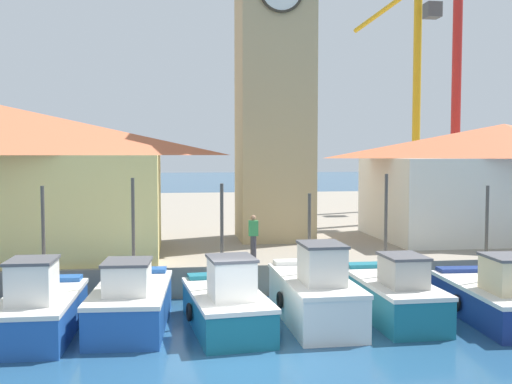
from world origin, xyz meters
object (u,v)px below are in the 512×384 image
(fishing_boat_right_inner, at_px, (393,294))
(fishing_boat_center, at_px, (226,304))
(port_crane_far, at_px, (415,122))
(warehouse_right, at_px, (503,180))
(fishing_boat_left_inner, at_px, (39,309))
(fishing_boat_right_outer, at_px, (496,297))
(clock_tower, at_px, (274,68))
(fishing_boat_mid_right, at_px, (315,294))
(dock_worker_near_tower, at_px, (253,236))
(port_crane_near, at_px, (454,85))
(fishing_boat_mid_left, at_px, (131,302))

(fishing_boat_right_inner, bearing_deg, fishing_boat_center, -175.41)
(port_crane_far, bearing_deg, fishing_boat_center, -123.07)
(warehouse_right, bearing_deg, fishing_boat_left_inner, -153.86)
(fishing_boat_right_outer, xyz_separation_m, clock_tower, (-4.88, 10.39, 8.12))
(fishing_boat_left_inner, bearing_deg, fishing_boat_right_inner, 2.00)
(fishing_boat_mid_right, bearing_deg, warehouse_right, 38.76)
(warehouse_right, distance_m, dock_worker_near_tower, 13.07)
(fishing_boat_right_inner, bearing_deg, clock_tower, 101.22)
(clock_tower, height_order, warehouse_right, clock_tower)
(fishing_boat_center, height_order, dock_worker_near_tower, fishing_boat_center)
(fishing_boat_center, relative_size, dock_worker_near_tower, 2.90)
(clock_tower, bearing_deg, port_crane_far, 47.81)
(fishing_boat_right_outer, xyz_separation_m, port_crane_near, (7.38, 17.86, 8.38))
(clock_tower, xyz_separation_m, warehouse_right, (10.61, -0.89, -5.05))
(fishing_boat_right_outer, height_order, clock_tower, clock_tower)
(fishing_boat_right_inner, bearing_deg, fishing_boat_mid_left, 178.61)
(fishing_boat_left_inner, bearing_deg, fishing_boat_right_outer, -1.27)
(fishing_boat_mid_left, xyz_separation_m, dock_worker_near_tower, (4.14, 4.52, 1.20))
(port_crane_far, bearing_deg, fishing_boat_right_inner, -114.10)
(fishing_boat_left_inner, height_order, fishing_boat_right_inner, fishing_boat_right_inner)
(port_crane_far, bearing_deg, dock_worker_near_tower, -126.87)
(warehouse_right, bearing_deg, dock_worker_near_tower, -161.24)
(fishing_boat_left_inner, bearing_deg, port_crane_near, 40.69)
(fishing_boat_right_outer, bearing_deg, port_crane_near, 67.56)
(fishing_boat_left_inner, xyz_separation_m, dock_worker_near_tower, (6.53, 5.06, 1.18))
(fishing_boat_center, bearing_deg, fishing_boat_mid_right, 7.93)
(dock_worker_near_tower, bearing_deg, port_crane_far, 53.13)
(clock_tower, bearing_deg, fishing_boat_mid_left, -121.12)
(fishing_boat_left_inner, distance_m, clock_tower, 15.29)
(fishing_boat_center, distance_m, clock_tower, 13.35)
(fishing_boat_mid_left, distance_m, port_crane_far, 30.25)
(fishing_boat_mid_right, bearing_deg, fishing_boat_left_inner, -177.66)
(fishing_boat_left_inner, xyz_separation_m, clock_tower, (8.17, 10.10, 8.06))
(fishing_boat_mid_right, xyz_separation_m, fishing_boat_right_inner, (2.41, 0.04, -0.11))
(fishing_boat_center, relative_size, clock_tower, 0.29)
(fishing_boat_left_inner, height_order, fishing_boat_center, fishing_boat_center)
(fishing_boat_mid_left, distance_m, dock_worker_near_tower, 6.24)
(fishing_boat_left_inner, distance_m, fishing_boat_right_inner, 10.11)
(fishing_boat_left_inner, distance_m, fishing_boat_mid_right, 7.70)
(fishing_boat_center, bearing_deg, port_crane_near, 48.91)
(fishing_boat_right_outer, height_order, port_crane_near, port_crane_near)
(fishing_boat_center, distance_m, warehouse_right, 16.84)
(fishing_boat_right_outer, relative_size, port_crane_far, 0.32)
(clock_tower, bearing_deg, fishing_boat_right_inner, -78.78)
(fishing_boat_mid_right, relative_size, fishing_boat_right_outer, 0.99)
(port_crane_near, xyz_separation_m, port_crane_far, (0.17, 6.25, -1.88))
(warehouse_right, bearing_deg, fishing_boat_mid_left, -152.10)
(fishing_boat_left_inner, height_order, port_crane_far, port_crane_far)
(fishing_boat_left_inner, bearing_deg, warehouse_right, 26.14)
(fishing_boat_mid_right, bearing_deg, fishing_boat_center, -172.07)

